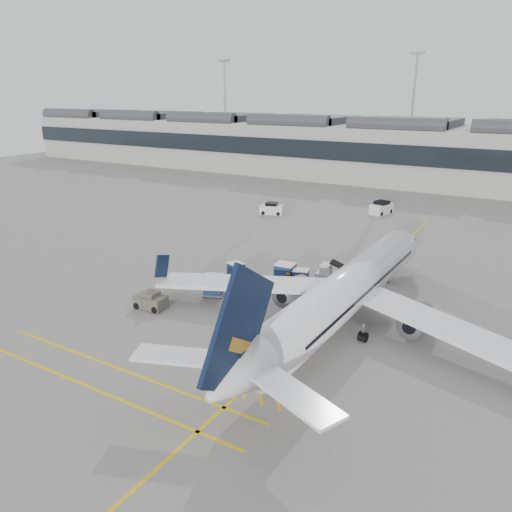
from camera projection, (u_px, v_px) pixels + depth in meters
The scene contains 17 objects.
ground at pixel (193, 309), 41.76m from camera, with size 220.00×220.00×0.00m, color gray.
terminal at pixel (416, 152), 98.47m from camera, with size 200.00×20.45×12.40m.
light_masts at pixel (428, 106), 108.14m from camera, with size 113.00×0.60×25.45m.
apron_markings at pixel (349, 293), 45.03m from camera, with size 0.25×60.00×0.01m, color gold.
airliner_main at pixel (345, 293), 37.99m from camera, with size 32.40×35.41×9.41m.
belt_loader at pixel (337, 275), 47.83m from camera, with size 5.07×2.19×2.02m.
baggage_cart_a at pixel (285, 273), 47.06m from camera, with size 2.03×1.73×2.00m.
baggage_cart_b at pixel (301, 277), 46.48m from camera, with size 1.86×1.68×1.64m.
baggage_cart_c at pixel (214, 285), 44.29m from camera, with size 2.25×2.06×1.92m.
baggage_cart_d at pixel (236, 270), 48.49m from camera, with size 1.85×1.69×1.60m.
ramp_agent_a at pixel (260, 289), 43.65m from camera, with size 0.63×0.42×1.73m, color #FF660D.
ramp_agent_b at pixel (287, 282), 45.40m from camera, with size 0.85×0.66×1.74m, color orange.
pushback_tug at pixel (151, 301), 41.80m from camera, with size 2.71×1.78×1.46m.
safety_cone_nose at pixel (371, 248), 57.16m from camera, with size 0.41×0.41×0.57m, color #F24C0A.
safety_cone_engine at pixel (347, 315), 40.00m from camera, with size 0.39×0.39×0.53m, color #F24C0A.
service_van_left at pixel (272, 209), 74.14m from camera, with size 3.78×2.67×1.76m.
service_van_mid at pixel (381, 208), 74.35m from camera, with size 2.83×4.14×1.94m.
Camera 1 is at (24.19, -30.12, 17.30)m, focal length 35.00 mm.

